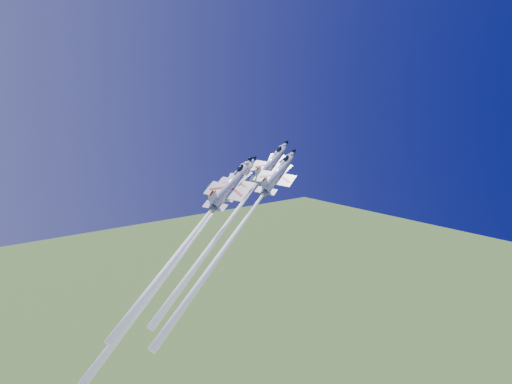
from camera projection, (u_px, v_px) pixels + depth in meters
jet_lead at (231, 218)px, 115.14m from camera, size 37.85×14.05×35.64m
jet_left at (186, 249)px, 110.85m from camera, size 42.07×15.36×39.98m
jet_right at (236, 232)px, 105.98m from camera, size 36.65×13.62×34.48m
jet_slot at (193, 235)px, 105.73m from camera, size 34.50×13.32×31.74m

